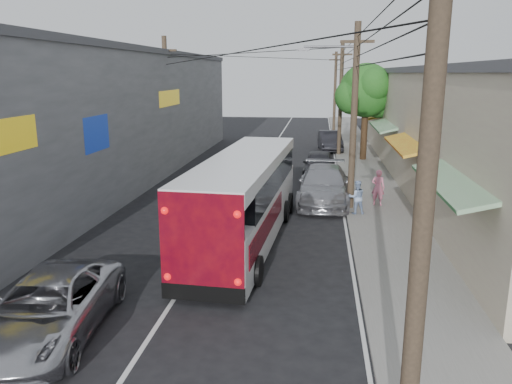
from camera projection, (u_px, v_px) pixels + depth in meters
ground at (130, 368)px, 10.32m from camera, size 120.00×120.00×0.00m
sidewalk at (366, 177)px, 28.80m from camera, size 3.00×80.00×0.12m
building_right at (443, 121)px, 29.46m from camera, size 7.09×40.00×6.25m
building_left at (99, 115)px, 27.87m from camera, size 7.20×36.00×7.25m
utility_poles at (309, 105)px, 28.58m from camera, size 11.80×45.28×8.00m
street_tree at (367, 92)px, 33.49m from camera, size 4.40×4.00×6.60m
coach_bus at (246, 197)px, 17.79m from camera, size 2.98×10.91×3.11m
jeepney at (48, 308)px, 11.40m from camera, size 2.82×5.28×1.41m
parked_suv at (324, 185)px, 23.29m from camera, size 2.49×5.82×1.67m
parked_car_mid at (319, 164)px, 28.97m from camera, size 1.91×4.53×1.53m
parked_car_far at (330, 141)px, 38.87m from camera, size 1.99×4.78×1.54m
pedestrian_near at (378, 187)px, 22.38m from camera, size 0.68×0.54×1.63m
pedestrian_far at (357, 197)px, 21.02m from camera, size 0.77×0.65×1.43m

